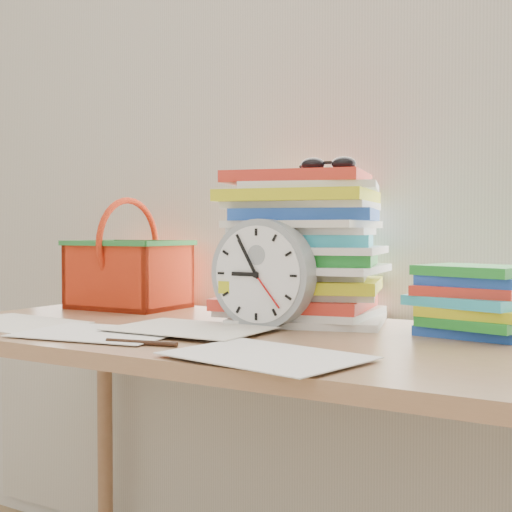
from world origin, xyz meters
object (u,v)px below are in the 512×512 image
Objects in this scene: desk at (235,366)px; paper_stack at (305,247)px; basket at (129,254)px; book_stack at (474,301)px; clock at (263,274)px.

paper_stack is (0.06, 0.20, 0.24)m from desk.
paper_stack reaches higher than desk.
basket is at bearing 178.88° from paper_stack.
basket is at bearing 156.12° from desk.
book_stack is at bearing -4.59° from basket.
desk is 0.50m from book_stack.
clock reaches higher than desk.
paper_stack is at bearing -3.47° from basket.
paper_stack is at bearing 74.14° from desk.
book_stack is at bearing 21.56° from desk.
paper_stack is at bearing 176.21° from book_stack.
basket is (-0.92, 0.04, 0.07)m from book_stack.
book_stack is (0.41, 0.12, -0.05)m from clock.
basket is (-0.51, 0.16, 0.03)m from clock.
desk is 0.56m from basket.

